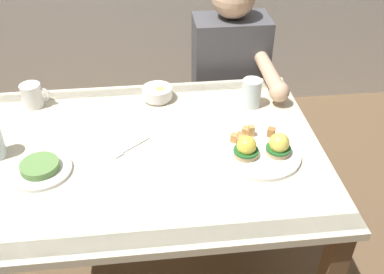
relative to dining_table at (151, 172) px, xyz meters
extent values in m
cube|color=beige|center=(0.00, 0.00, 0.09)|extent=(1.20, 0.90, 0.03)
cube|color=#3F7F51|center=(0.00, -0.40, 0.10)|extent=(1.20, 0.06, 0.00)
cube|color=#3F7F51|center=(0.00, 0.40, 0.10)|extent=(1.20, 0.06, 0.00)
cube|color=brown|center=(-0.55, 0.40, -0.28)|extent=(0.06, 0.06, 0.71)
cube|color=brown|center=(0.55, 0.40, -0.28)|extent=(0.06, 0.06, 0.71)
cylinder|color=white|center=(0.38, -0.08, 0.11)|extent=(0.27, 0.27, 0.01)
cylinder|color=tan|center=(0.32, -0.09, 0.13)|extent=(0.08, 0.08, 0.02)
cylinder|color=#236028|center=(0.32, -0.09, 0.14)|extent=(0.08, 0.08, 0.01)
sphere|color=yellow|center=(0.32, -0.09, 0.16)|extent=(0.07, 0.07, 0.07)
cylinder|color=tan|center=(0.43, -0.09, 0.13)|extent=(0.08, 0.08, 0.02)
cylinder|color=#236028|center=(0.43, -0.09, 0.14)|extent=(0.08, 0.08, 0.01)
sphere|color=#F7DB56|center=(0.43, -0.09, 0.16)|extent=(0.07, 0.07, 0.07)
cube|color=#AD7038|center=(0.32, -0.01, 0.14)|extent=(0.03, 0.03, 0.03)
cube|color=tan|center=(0.36, 0.02, 0.14)|extent=(0.02, 0.02, 0.04)
cube|color=tan|center=(0.35, 0.03, 0.13)|extent=(0.04, 0.04, 0.03)
cube|color=#AD7038|center=(0.43, 0.01, 0.14)|extent=(0.03, 0.03, 0.03)
cube|color=tan|center=(0.30, -0.01, 0.13)|extent=(0.03, 0.03, 0.03)
cube|color=tan|center=(0.32, -0.03, 0.14)|extent=(0.04, 0.04, 0.03)
cube|color=#AD7038|center=(0.31, -0.03, 0.13)|extent=(0.03, 0.03, 0.03)
cylinder|color=white|center=(0.05, 0.32, 0.11)|extent=(0.10, 0.10, 0.01)
cylinder|color=white|center=(0.05, 0.32, 0.14)|extent=(0.12, 0.12, 0.04)
cube|color=#F4A85B|center=(0.06, 0.31, 0.15)|extent=(0.03, 0.03, 0.03)
cube|color=#F4DB66|center=(0.07, 0.34, 0.14)|extent=(0.03, 0.03, 0.03)
cube|color=#EA6B70|center=(0.05, 0.33, 0.14)|extent=(0.03, 0.03, 0.02)
cube|color=#F4A85B|center=(0.06, 0.35, 0.14)|extent=(0.03, 0.03, 0.03)
cube|color=#EA6B70|center=(0.07, 0.34, 0.14)|extent=(0.03, 0.03, 0.02)
cylinder|color=white|center=(-0.44, 0.33, 0.15)|extent=(0.08, 0.08, 0.09)
cylinder|color=black|center=(-0.44, 0.33, 0.20)|extent=(0.07, 0.07, 0.01)
torus|color=white|center=(-0.40, 0.33, 0.16)|extent=(0.06, 0.02, 0.06)
cube|color=silver|center=(-0.05, 0.03, 0.11)|extent=(0.10, 0.08, 0.00)
cube|color=silver|center=(-0.11, -0.02, 0.11)|extent=(0.04, 0.04, 0.00)
cylinder|color=silver|center=(0.41, 0.24, 0.16)|extent=(0.07, 0.07, 0.11)
cylinder|color=silver|center=(0.41, 0.24, 0.14)|extent=(0.07, 0.07, 0.08)
cylinder|color=white|center=(-0.35, -0.08, 0.11)|extent=(0.20, 0.20, 0.01)
cylinder|color=#66934C|center=(-0.35, -0.08, 0.13)|extent=(0.12, 0.12, 0.02)
cylinder|color=#33333D|center=(0.31, 0.53, -0.41)|extent=(0.11, 0.11, 0.45)
cylinder|color=#33333D|center=(0.49, 0.53, -0.41)|extent=(0.11, 0.11, 0.45)
cube|color=#4C4C51|center=(0.40, 0.63, 0.07)|extent=(0.34, 0.20, 0.50)
cylinder|color=#DBAD89|center=(0.52, 0.38, 0.17)|extent=(0.06, 0.30, 0.06)
sphere|color=#DBAD89|center=(0.52, 0.23, 0.17)|extent=(0.08, 0.08, 0.08)
camera|label=1|loc=(0.01, -1.21, 1.05)|focal=41.22mm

